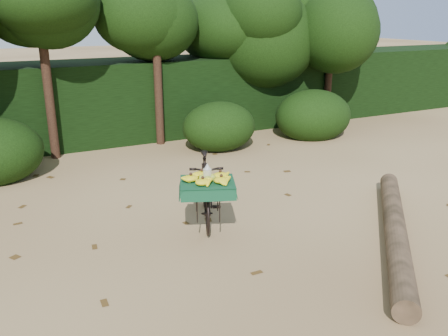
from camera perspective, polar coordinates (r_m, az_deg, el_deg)
name	(u,v)px	position (r m, az deg, el deg)	size (l,w,h in m)	color
ground	(261,245)	(6.20, 4.45, -9.17)	(80.00, 80.00, 0.00)	tan
vendor_bicycle	(206,188)	(6.67, -2.22, -2.46)	(1.15, 1.77, 0.96)	black
fallen_log	(395,229)	(6.68, 19.90, -6.88)	(0.28, 0.28, 3.84)	brown
hedge_backdrop	(125,99)	(11.53, -11.84, 8.09)	(26.00, 1.80, 1.80)	black
tree_row	(101,55)	(10.47, -14.57, 13.00)	(14.50, 2.00, 4.00)	black
bush_clumps	(176,134)	(9.90, -5.81, 4.10)	(8.80, 1.70, 0.90)	black
leaf_litter	(237,225)	(6.70, 1.59, -6.87)	(7.00, 7.30, 0.01)	#493113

